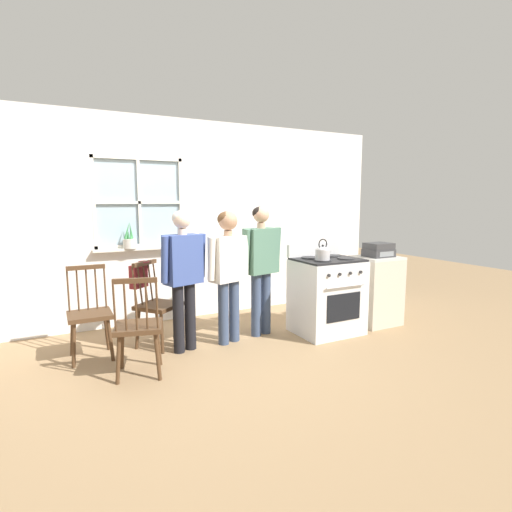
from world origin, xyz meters
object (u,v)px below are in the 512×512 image
Objects in this scene: stove at (327,295)px; kettle at (323,253)px; person_elderly_left at (183,268)px; chair_by_window at (157,306)px; potted_plant at (130,241)px; person_teen_center at (228,263)px; chair_center_cluster at (138,328)px; person_adult_right at (261,259)px; chair_near_wall at (90,315)px; stereo at (379,250)px; handbag at (139,276)px; side_counter at (376,290)px.

kettle is at bearing -142.82° from stove.
stove is (1.74, -0.21, -0.44)m from person_elderly_left.
potted_plant is (-0.12, 0.85, 0.66)m from chair_by_window.
person_teen_center reaches higher than stove.
person_teen_center reaches higher than kettle.
person_adult_right is at bearing -147.58° from chair_center_cluster.
chair_near_wall is 1.98m from person_adult_right.
potted_plant reaches higher than kettle.
stereo reaches higher than chair_by_window.
person_elderly_left is at bearing 167.75° from kettle.
chair_near_wall is 0.68m from handbag.
stereo is at bearing -21.59° from person_elderly_left.
potted_plant is at bearing 56.84° from chair_near_wall.
stereo is (-0.00, -0.02, 0.54)m from side_counter.
stereo reaches higher than chair_center_cluster.
person_elderly_left is 1.61m from kettle.
kettle is at bearing -28.46° from person_elderly_left.
chair_by_window is at bearing 165.68° from stove.
handbag is 3.01m from stereo.
chair_near_wall is at bearing 171.82° from stereo.
chair_by_window is 1.08m from potted_plant.
potted_plant reaches higher than chair_center_cluster.
kettle reaches higher than chair_near_wall.
chair_near_wall is 2.81× the size of stereo.
chair_center_cluster is 1.06× the size of side_counter.
stove is 3.53× the size of handbag.
person_elderly_left is at bearing -15.41° from chair_near_wall.
kettle is at bearing -163.47° from chair_center_cluster.
kettle is 2.12m from handbag.
chair_near_wall is 3.11× the size of handbag.
chair_by_window is 1.06× the size of side_counter.
stove is 0.59m from kettle.
potted_plant reaches higher than handbag.
kettle is (1.57, -0.34, 0.11)m from person_elderly_left.
handbag is (-0.37, 0.47, -0.13)m from person_elderly_left.
chair_by_window is 0.78m from chair_center_cluster.
person_teen_center is 1.31m from stove.
side_counter is (2.89, -1.36, -0.66)m from potted_plant.
chair_center_cluster is 1.69m from potted_plant.
chair_near_wall is 0.63× the size of person_elderly_left.
stereo is (2.76, -0.53, 0.53)m from chair_by_window.
stereo is (3.11, 0.17, 0.53)m from chair_center_cluster.
side_counter is at bearing 7.18° from kettle.
chair_by_window is 0.70m from chair_near_wall.
stove is (0.76, -0.30, -0.46)m from person_adult_right.
potted_plant is at bearing 110.90° from person_teen_center.
person_elderly_left is at bearing 173.15° from stove.
kettle is (-0.17, -0.13, 0.55)m from stove.
chair_center_cluster is 1.70m from person_adult_right.
chair_near_wall is at bearing 166.48° from kettle.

